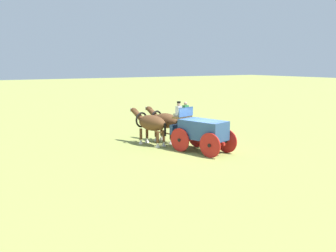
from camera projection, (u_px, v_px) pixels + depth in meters
name	position (u px, v px, depth m)	size (l,w,h in m)	color
ground_plane	(203.00, 152.00, 22.08)	(220.00, 220.00, 0.00)	olive
show_wagon	(201.00, 130.00, 21.97)	(5.80, 2.59, 2.90)	#2D4C7A
draft_horse_near	(151.00, 123.00, 23.87)	(3.15, 1.54, 2.25)	brown
draft_horse_off	(165.00, 121.00, 24.81)	(2.95, 1.47, 2.25)	brown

